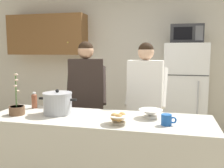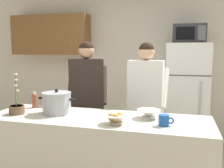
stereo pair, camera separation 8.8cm
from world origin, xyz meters
The scene contains 12 objects.
back_wall_unit centered at (-0.26, 2.26, 1.39)m, with size 6.00×0.48×2.60m.
kitchen_island centered at (0.00, 0.00, 0.46)m, with size 2.14×0.68×0.92m, color beige.
refrigerator centered at (0.86, 1.85, 0.83)m, with size 0.64×0.68×1.66m.
microwave centered at (0.86, 1.83, 1.80)m, with size 0.48×0.37×0.28m.
person_near_pot centered at (-0.37, 0.72, 1.04)m, with size 0.59×0.52×1.66m.
person_by_sink centered at (0.36, 0.80, 1.03)m, with size 0.51×0.43×1.65m.
cooking_pot centered at (-0.44, 0.04, 1.03)m, with size 0.40×0.29×0.25m.
coffee_mug centered at (0.64, -0.11, 0.97)m, with size 0.13×0.09×0.10m.
bread_bowl centered at (0.23, -0.17, 0.97)m, with size 0.21×0.21×0.10m.
empty_bowl centered at (0.48, 0.10, 0.97)m, with size 0.22×0.22×0.08m.
bottle_near_edge centered at (-0.80, 0.21, 1.01)m, with size 0.06×0.06×0.18m.
potted_orchid centered at (-0.81, -0.09, 0.98)m, with size 0.15×0.15×0.42m.
Camera 2 is at (0.76, -2.22, 1.55)m, focal length 40.34 mm.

